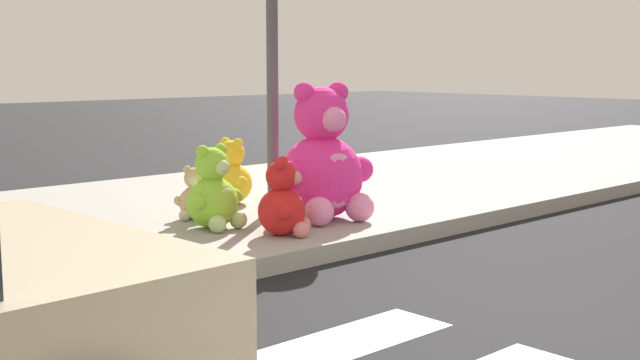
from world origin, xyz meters
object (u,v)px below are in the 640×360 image
Objects in this scene: sign_pole at (272,30)px; plush_tan at (195,198)px; plush_yellow at (230,177)px; plush_red at (284,204)px; plush_lime at (214,195)px; plush_brown at (321,178)px; plush_pink_large at (323,165)px.

sign_pole reaches higher than plush_tan.
plush_tan is 0.86m from plush_yellow.
plush_yellow is (-0.02, 0.65, -1.43)m from sign_pole.
plush_tan is 0.76× the size of plush_red.
sign_pole is 4.99× the size of plush_red.
plush_lime reaches higher than plush_red.
plush_brown is at bearing 18.34° from sign_pole.
plush_yellow is at bearing 31.30° from plush_tan.
plush_tan is 1.11m from plush_red.
plush_brown is (0.88, 0.29, -1.49)m from sign_pole.
plush_pink_large is 1.71× the size of plush_lime.
sign_pole is 1.81m from plush_red.
plush_pink_large is 1.05m from plush_lime.
plush_brown is 1.92m from plush_red.
plush_red reaches higher than plush_tan.
plush_red is (-1.51, -1.18, 0.05)m from plush_brown.
plush_red is at bearing -67.86° from plush_lime.
plush_yellow is 0.92× the size of plush_lime.
plush_brown is 0.80× the size of plush_yellow.
plush_lime reaches higher than plush_tan.
plush_brown is at bearing 48.36° from plush_pink_large.
plush_pink_large reaches higher than plush_red.
sign_pole is 4.84× the size of plush_yellow.
plush_brown is 0.82× the size of plush_red.
plush_tan is 0.73× the size of plush_yellow.
plush_red is at bearing -157.21° from plush_pink_large.
plush_pink_large reaches higher than plush_tan.
plush_tan is at bearing 74.85° from plush_lime.
plush_pink_large is 1.26m from plush_yellow.
plush_pink_large reaches higher than plush_yellow.
plush_pink_large is at bearing -131.64° from plush_brown.
plush_pink_large is 1.21m from plush_brown.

